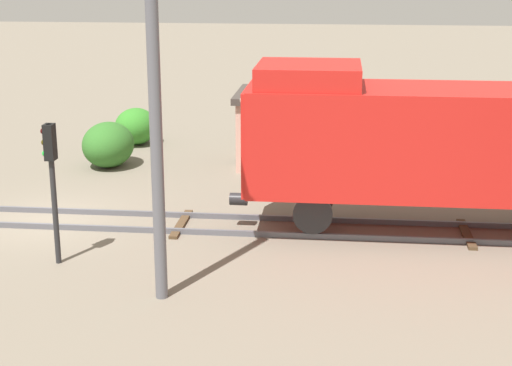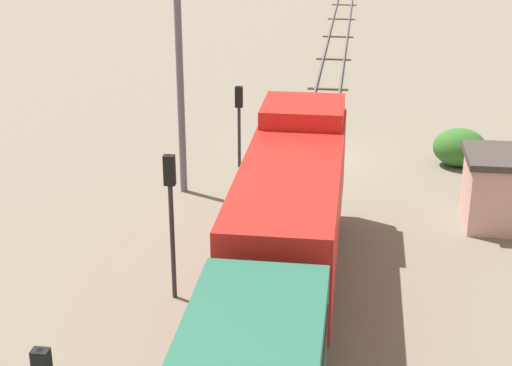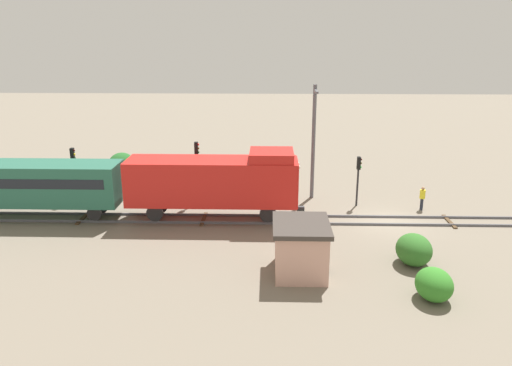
{
  "view_description": "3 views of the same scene",
  "coord_description": "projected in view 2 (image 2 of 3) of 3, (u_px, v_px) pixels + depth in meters",
  "views": [
    {
      "loc": [
        21.27,
        8.54,
        7.5
      ],
      "look_at": [
        1.37,
        6.42,
        1.75
      ],
      "focal_mm": 55.0,
      "sensor_mm": 36.0,
      "label": 1
    },
    {
      "loc": [
        -1.85,
        33.46,
        12.0
      ],
      "look_at": [
        1.47,
        8.86,
        2.19
      ],
      "focal_mm": 55.0,
      "sensor_mm": 36.0,
      "label": 2
    },
    {
      "loc": [
        -31.15,
        7.85,
        11.94
      ],
      "look_at": [
        0.81,
        8.74,
        2.36
      ],
      "focal_mm": 35.0,
      "sensor_mm": 36.0,
      "label": 3
    }
  ],
  "objects": [
    {
      "name": "traffic_signal_near",
      "position": [
        239.0,
        111.0,
        33.55
      ],
      "size": [
        0.32,
        0.34,
        3.62
      ],
      "color": "#262628",
      "rests_on": "ground"
    },
    {
      "name": "traffic_signal_mid",
      "position": [
        171.0,
        201.0,
        22.7
      ],
      "size": [
        0.32,
        0.34,
        4.58
      ],
      "color": "#262628",
      "rests_on": "ground"
    },
    {
      "name": "worker_near_track",
      "position": [
        270.0,
        117.0,
        38.09
      ],
      "size": [
        0.38,
        0.38,
        1.7
      ],
      "rotation": [
        0.0,
        0.0,
        5.66
      ],
      "color": "#262B38",
      "rests_on": "ground"
    },
    {
      "name": "catenary_mast",
      "position": [
        182.0,
        83.0,
        30.18
      ],
      "size": [
        1.94,
        0.28,
        8.48
      ],
      "color": "#595960",
      "rests_on": "ground"
    },
    {
      "name": "railway_track",
      "position": [
        314.0,
        157.0,
        35.45
      ],
      "size": [
        2.4,
        97.84,
        0.16
      ],
      "color": "#595960",
      "rests_on": "ground"
    },
    {
      "name": "locomotive",
      "position": [
        293.0,
        198.0,
        23.97
      ],
      "size": [
        2.9,
        11.6,
        4.6
      ],
      "color": "red",
      "rests_on": "railway_track"
    },
    {
      "name": "relay_hut",
      "position": [
        511.0,
        189.0,
        28.32
      ],
      "size": [
        3.5,
        2.9,
        2.74
      ],
      "color": "#D19E8C",
      "rests_on": "ground"
    },
    {
      "name": "ground_plane",
      "position": [
        314.0,
        158.0,
        35.48
      ],
      "size": [
        146.76,
        146.76,
        0.0
      ],
      "primitive_type": "plane",
      "color": "#756B5B"
    },
    {
      "name": "bush_mid",
      "position": [
        460.0,
        147.0,
        34.32
      ],
      "size": [
        2.31,
        1.89,
        1.68
      ],
      "primitive_type": "ellipsoid",
      "color": "#306A26",
      "rests_on": "ground"
    }
  ]
}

